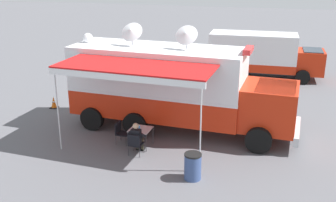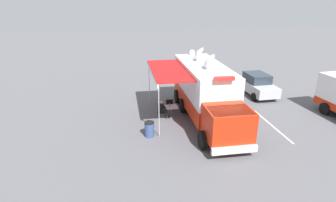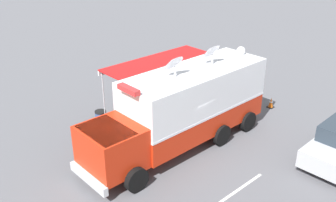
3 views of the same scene
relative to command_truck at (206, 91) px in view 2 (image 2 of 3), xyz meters
The scene contains 11 objects.
ground_plane 2.09m from the command_truck, 96.26° to the right, with size 100.00×100.00×0.00m, color #5B5B60.
lot_stripe 4.70m from the command_truck, 152.64° to the left, with size 0.12×4.80×0.01m, color silver.
command_truck is the anchor object (origin of this frame).
folding_table 2.56m from the command_truck, 21.62° to the right, with size 0.85×0.85×0.73m.
water_bottle 2.60m from the command_truck, 20.17° to the right, with size 0.07×0.07×0.22m.
folding_chair_at_table 3.29m from the command_truck, 14.92° to the right, with size 0.51×0.51×0.87m.
folding_chair_beside_table 2.96m from the command_truck, 40.02° to the right, with size 0.51×0.51×0.87m.
seated_responder 3.06m from the command_truck, 15.68° to the right, with size 0.68×0.58×1.25m.
trash_bin 4.56m from the command_truck, 22.30° to the left, with size 0.57×0.57×0.91m.
traffic_cone 6.63m from the command_truck, 98.97° to the right, with size 0.36×0.36×0.58m.
car_behind_truck 6.95m from the command_truck, 148.38° to the right, with size 2.12×4.25×1.76m.
Camera 2 is at (6.29, 16.63, 7.66)m, focal length 29.58 mm.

